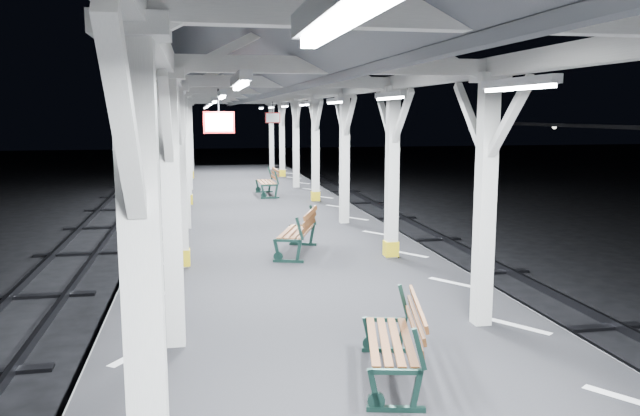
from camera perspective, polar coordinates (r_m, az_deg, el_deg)
name	(u,v)px	position (r m, az deg, el deg)	size (l,w,h in m)	color
ground	(309,350)	(10.38, -1.04, -12.89)	(120.00, 120.00, 0.00)	black
platform	(309,321)	(10.20, -1.05, -10.28)	(6.00, 50.00, 1.00)	black
hazard_stripes_left	(150,299)	(9.94, -15.24, -8.05)	(1.00, 48.00, 0.01)	silver
hazard_stripes_right	(453,283)	(10.74, 12.02, -6.69)	(1.00, 48.00, 0.01)	silver
track_right	(586,326)	(12.20, 23.14, -9.87)	(2.20, 60.00, 0.16)	#2D2D33
canopy	(308,63)	(9.66, -1.09, 13.09)	(5.40, 49.00, 4.65)	silver
bench_near	(399,339)	(6.79, 7.26, -11.76)	(0.91, 1.65, 0.84)	#143029
bench_mid	(301,231)	(12.54, -1.78, -2.08)	(1.11, 1.75, 0.89)	#143029
bench_far	(270,181)	(21.57, -4.63, 2.46)	(0.68, 1.73, 0.93)	#143029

